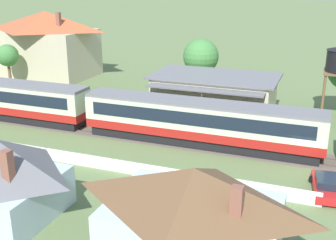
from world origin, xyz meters
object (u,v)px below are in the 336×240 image
Objects in this scene: station_building at (214,95)px; yard_tree_0 at (8,56)px; cottage_brown_roof at (193,211)px; yard_tree_1 at (201,57)px; passenger_train at (202,121)px; cottage_grey_roof_2 at (0,176)px; station_house_terracotta_roof at (47,43)px; parked_car_red at (327,186)px.

yard_tree_0 is at bearing 175.08° from station_building.
yard_tree_1 reaches higher than cottage_brown_roof.
cottage_grey_roof_2 is (-8.43, -16.05, 0.42)m from passenger_train.
cottage_brown_roof is (34.59, -35.10, -2.40)m from station_house_terracotta_roof.
passenger_train is 14.75× the size of parked_car_red.
cottage_grey_roof_2 is 12.56m from cottage_brown_roof.
cottage_grey_roof_2 is 36.54m from yard_tree_0.
cottage_brown_roof is 12.30m from parked_car_red.
cottage_grey_roof_2 reaches higher than station_building.
cottage_brown_roof is (5.51, -25.16, 0.46)m from station_building.
cottage_brown_roof is at bearing -73.96° from yard_tree_1.
station_house_terracotta_roof is at bearing 79.62° from yard_tree_0.
cottage_brown_roof reaches higher than cottage_grey_roof_2.
station_house_terracotta_roof is 1.98× the size of cottage_grey_roof_2.
station_building is at bearing -18.89° from station_house_terracotta_roof.
yard_tree_1 reaches higher than passenger_train.
station_house_terracotta_roof reaches higher than passenger_train.
yard_tree_0 is 26.97m from yard_tree_1.
yard_tree_1 is (3.10, 33.17, 2.26)m from cottage_grey_roof_2.
cottage_grey_roof_2 is at bearing -178.78° from cottage_brown_roof.
station_house_terracotta_roof is at bearing 174.99° from yard_tree_1.
passenger_train is 9.31× the size of cottage_grey_roof_2.
station_house_terracotta_roof is 1.50× the size of cottage_brown_roof.
station_building reaches higher than passenger_train.
station_house_terracotta_roof reaches higher than yard_tree_0.
station_house_terracotta_roof is 48.52m from parked_car_red.
cottage_grey_roof_2 reaches higher than parked_car_red.
station_house_terracotta_roof is 7.50m from yard_tree_0.
station_house_terracotta_roof reaches higher than parked_car_red.
cottage_grey_roof_2 is at bearing -95.34° from yard_tree_1.
station_building is 1.88× the size of yard_tree_1.
station_house_terracotta_roof reaches higher than station_building.
passenger_train is 4.99× the size of station_building.
cottage_grey_roof_2 is 1.25× the size of yard_tree_0.
station_house_terracotta_roof reaches higher than yard_tree_1.
passenger_train reaches higher than parked_car_red.
station_house_terracotta_roof is 49.34m from cottage_brown_roof.
cottage_brown_roof is at bearing 1.22° from cottage_grey_roof_2.
station_house_terracotta_roof is at bearing 134.58° from cottage_brown_roof.
station_building is 26.39m from cottage_grey_roof_2.
station_building is at bearing 98.41° from passenger_train.
yard_tree_1 is at bearing 107.31° from passenger_train.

